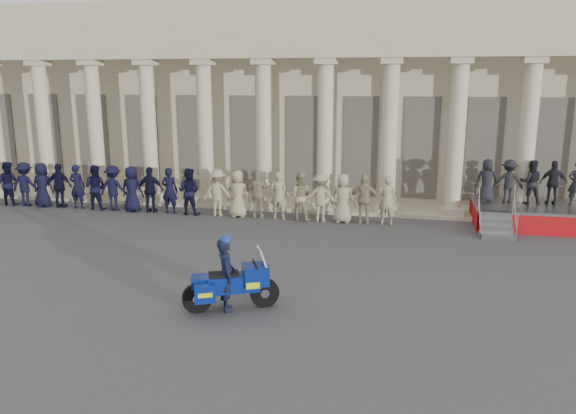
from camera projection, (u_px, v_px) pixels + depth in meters
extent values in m
plane|color=#3C3C3E|center=(239.00, 271.00, 16.39)|extent=(90.00, 90.00, 0.00)
cube|color=#B9AA8B|center=(320.00, 98.00, 29.67)|extent=(40.00, 10.00, 9.00)
cube|color=#B9AA8B|center=(298.00, 204.00, 24.76)|extent=(40.00, 2.60, 0.15)
cube|color=#B9AA8B|center=(294.00, 45.00, 22.49)|extent=(35.80, 1.00, 1.00)
cube|color=#B9AA8B|center=(294.00, 17.00, 22.24)|extent=(35.80, 1.00, 1.20)
cube|color=#B9AA8B|center=(2.00, 190.00, 26.87)|extent=(0.90, 0.90, 0.30)
cube|color=#B9AA8B|center=(50.00, 192.00, 26.34)|extent=(0.90, 0.90, 0.30)
cylinder|color=#B9AA8B|center=(44.00, 129.00, 25.68)|extent=(0.64, 0.64, 5.60)
cube|color=#B9AA8B|center=(38.00, 63.00, 25.02)|extent=(0.85, 0.85, 0.24)
cube|color=#B9AA8B|center=(100.00, 194.00, 25.81)|extent=(0.90, 0.90, 0.30)
cylinder|color=#B9AA8B|center=(95.00, 130.00, 25.14)|extent=(0.64, 0.64, 5.60)
cube|color=#B9AA8B|center=(90.00, 63.00, 24.49)|extent=(0.85, 0.85, 0.24)
cube|color=#B9AA8B|center=(153.00, 197.00, 25.27)|extent=(0.90, 0.90, 0.30)
cylinder|color=#B9AA8B|center=(149.00, 131.00, 24.61)|extent=(0.64, 0.64, 5.60)
cube|color=#B9AA8B|center=(145.00, 62.00, 23.96)|extent=(0.85, 0.85, 0.24)
cube|color=#B9AA8B|center=(207.00, 199.00, 24.74)|extent=(0.90, 0.90, 0.30)
cylinder|color=#B9AA8B|center=(205.00, 132.00, 24.08)|extent=(0.64, 0.64, 5.60)
cube|color=#B9AA8B|center=(203.00, 62.00, 23.43)|extent=(0.85, 0.85, 0.24)
cube|color=#B9AA8B|center=(264.00, 202.00, 24.21)|extent=(0.90, 0.90, 0.30)
cylinder|color=#B9AA8B|center=(264.00, 133.00, 23.55)|extent=(0.64, 0.64, 5.60)
cube|color=#B9AA8B|center=(263.00, 62.00, 22.89)|extent=(0.85, 0.85, 0.24)
cube|color=#B9AA8B|center=(324.00, 205.00, 23.68)|extent=(0.90, 0.90, 0.30)
cylinder|color=#B9AA8B|center=(325.00, 135.00, 23.02)|extent=(0.64, 0.64, 5.60)
cube|color=#B9AA8B|center=(326.00, 61.00, 22.36)|extent=(0.85, 0.85, 0.24)
cube|color=#B9AA8B|center=(386.00, 207.00, 23.15)|extent=(0.90, 0.90, 0.30)
cylinder|color=#B9AA8B|center=(389.00, 136.00, 22.49)|extent=(0.64, 0.64, 5.60)
cube|color=#B9AA8B|center=(392.00, 61.00, 21.83)|extent=(0.85, 0.85, 0.24)
cube|color=#B9AA8B|center=(452.00, 211.00, 22.61)|extent=(0.90, 0.90, 0.30)
cylinder|color=#B9AA8B|center=(457.00, 137.00, 21.95)|extent=(0.64, 0.64, 5.60)
cube|color=#B9AA8B|center=(462.00, 60.00, 21.30)|extent=(0.85, 0.85, 0.24)
cube|color=#B9AA8B|center=(520.00, 214.00, 22.08)|extent=(0.90, 0.90, 0.30)
cylinder|color=#B9AA8B|center=(527.00, 139.00, 21.42)|extent=(0.64, 0.64, 5.60)
cube|color=#B9AA8B|center=(535.00, 60.00, 20.77)|extent=(0.85, 0.85, 0.24)
cube|color=black|center=(2.00, 138.00, 28.56)|extent=(1.30, 0.12, 4.20)
cube|color=black|center=(48.00, 139.00, 28.02)|extent=(1.30, 0.12, 4.20)
cube|color=black|center=(95.00, 140.00, 27.49)|extent=(1.30, 0.12, 4.20)
cube|color=black|center=(144.00, 141.00, 26.96)|extent=(1.30, 0.12, 4.20)
cube|color=black|center=(195.00, 143.00, 26.43)|extent=(1.30, 0.12, 4.20)
cube|color=black|center=(248.00, 144.00, 25.90)|extent=(1.30, 0.12, 4.20)
cube|color=black|center=(303.00, 145.00, 25.36)|extent=(1.30, 0.12, 4.20)
cube|color=black|center=(361.00, 147.00, 24.83)|extent=(1.30, 0.12, 4.20)
cube|color=black|center=(421.00, 148.00, 24.30)|extent=(1.30, 0.12, 4.20)
cube|color=black|center=(484.00, 150.00, 23.77)|extent=(1.30, 0.12, 4.20)
cube|color=black|center=(549.00, 151.00, 23.24)|extent=(1.30, 0.12, 4.20)
imported|color=black|center=(8.00, 183.00, 24.80)|extent=(0.94, 0.73, 1.93)
imported|color=black|center=(25.00, 184.00, 24.63)|extent=(1.25, 0.72, 1.93)
imported|color=black|center=(42.00, 185.00, 24.46)|extent=(0.94, 0.61, 1.93)
imported|color=black|center=(60.00, 186.00, 24.28)|extent=(1.13, 0.47, 1.93)
imported|color=black|center=(77.00, 187.00, 24.11)|extent=(0.70, 0.46, 1.93)
imported|color=black|center=(95.00, 187.00, 23.93)|extent=(0.94, 0.73, 1.93)
imported|color=black|center=(113.00, 188.00, 23.76)|extent=(1.25, 0.72, 1.93)
imported|color=black|center=(132.00, 189.00, 23.59)|extent=(0.94, 0.61, 1.93)
imported|color=black|center=(151.00, 190.00, 23.41)|extent=(1.13, 0.47, 1.93)
imported|color=black|center=(170.00, 191.00, 23.24)|extent=(0.70, 0.46, 1.93)
imported|color=black|center=(189.00, 191.00, 23.06)|extent=(0.94, 0.73, 1.93)
imported|color=gray|center=(218.00, 193.00, 22.81)|extent=(1.25, 0.72, 1.93)
imported|color=gray|center=(238.00, 194.00, 22.63)|extent=(0.94, 0.61, 1.93)
imported|color=gray|center=(258.00, 194.00, 22.46)|extent=(1.13, 0.47, 1.93)
imported|color=gray|center=(279.00, 195.00, 22.29)|extent=(0.70, 0.46, 1.93)
imported|color=gray|center=(300.00, 196.00, 22.11)|extent=(0.94, 0.73, 1.93)
imported|color=gray|center=(321.00, 197.00, 21.94)|extent=(1.25, 0.72, 1.93)
imported|color=gray|center=(343.00, 198.00, 21.77)|extent=(0.94, 0.61, 1.93)
imported|color=gray|center=(365.00, 199.00, 21.59)|extent=(1.13, 0.47, 1.93)
imported|color=gray|center=(387.00, 200.00, 21.42)|extent=(0.70, 0.46, 1.93)
cube|color=gray|center=(530.00, 206.00, 21.34)|extent=(4.06, 2.90, 0.10)
cube|color=#980C0F|center=(537.00, 226.00, 20.07)|extent=(4.06, 0.04, 0.72)
cube|color=#980C0F|center=(474.00, 214.00, 21.84)|extent=(0.04, 2.90, 0.72)
cube|color=gray|center=(498.00, 237.00, 19.54)|extent=(1.10, 0.28, 0.21)
cube|color=gray|center=(497.00, 229.00, 19.76)|extent=(1.10, 0.28, 0.21)
cube|color=gray|center=(496.00, 222.00, 19.98)|extent=(1.10, 0.28, 0.21)
cube|color=gray|center=(496.00, 214.00, 20.20)|extent=(1.10, 0.28, 0.21)
cylinder|color=gray|center=(524.00, 185.00, 22.55)|extent=(4.06, 0.04, 0.04)
imported|color=black|center=(487.00, 180.00, 21.66)|extent=(0.82, 0.53, 1.67)
imported|color=black|center=(509.00, 181.00, 21.49)|extent=(1.08, 0.62, 1.67)
imported|color=black|center=(531.00, 182.00, 21.33)|extent=(0.81, 0.63, 1.67)
imported|color=black|center=(553.00, 183.00, 21.17)|extent=(0.98, 0.41, 1.67)
imported|color=black|center=(576.00, 184.00, 21.00)|extent=(0.61, 0.40, 1.67)
cylinder|color=black|center=(265.00, 293.00, 13.79)|extent=(0.72, 0.44, 0.72)
cylinder|color=black|center=(197.00, 298.00, 13.44)|extent=(0.72, 0.44, 0.72)
cube|color=navy|center=(233.00, 283.00, 13.56)|extent=(1.34, 0.94, 0.42)
cube|color=navy|center=(255.00, 274.00, 13.63)|extent=(0.78, 0.77, 0.49)
cube|color=silver|center=(256.00, 284.00, 13.69)|extent=(0.36, 0.40, 0.13)
cube|color=#B2BFCC|center=(263.00, 259.00, 13.59)|extent=(0.42, 0.55, 0.59)
cube|color=black|center=(224.00, 275.00, 13.46)|extent=(0.80, 0.63, 0.11)
cube|color=navy|center=(199.00, 282.00, 13.37)|extent=(0.50, 0.50, 0.24)
cube|color=navy|center=(205.00, 294.00, 13.09)|extent=(0.55, 0.42, 0.44)
cube|color=#C3E40C|center=(205.00, 294.00, 13.09)|extent=(0.41, 0.38, 0.11)
cube|color=navy|center=(203.00, 283.00, 13.76)|extent=(0.55, 0.42, 0.44)
cube|color=#C3E40C|center=(203.00, 283.00, 13.76)|extent=(0.41, 0.38, 0.11)
cylinder|color=silver|center=(210.00, 294.00, 13.77)|extent=(0.64, 0.37, 0.11)
cylinder|color=black|center=(255.00, 264.00, 13.57)|extent=(0.36, 0.71, 0.04)
imported|color=black|center=(226.00, 275.00, 13.47)|extent=(0.67, 0.78, 1.81)
sphere|color=navy|center=(225.00, 240.00, 13.28)|extent=(0.28, 0.28, 0.28)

